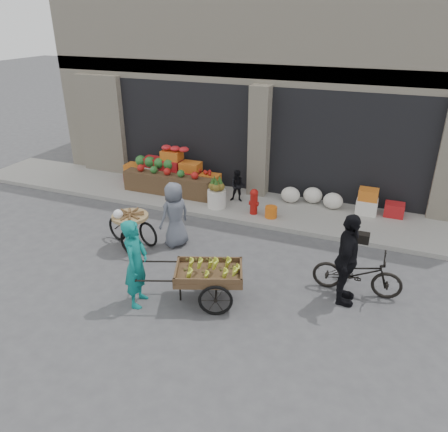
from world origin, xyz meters
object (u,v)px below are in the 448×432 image
at_px(orange_bucket, 271,212).
at_px(vendor_woman, 136,263).
at_px(pineapple_bin, 217,198).
at_px(fire_hydrant, 254,200).
at_px(bicycle, 357,273).
at_px(cyclist, 347,260).
at_px(seated_person, 238,186).
at_px(tricycle_cart, 131,226).
at_px(vendor_grey, 175,215).
at_px(banana_cart, 206,271).

height_order(orange_bucket, vendor_woman, vendor_woman).
bearing_deg(pineapple_bin, fire_hydrant, -2.60).
distance_m(bicycle, cyclist, 0.65).
xyz_separation_m(seated_person, tricycle_cart, (-1.45, -3.28, -0.02)).
bearing_deg(fire_hydrant, bicycle, -40.75).
bearing_deg(vendor_grey, fire_hydrant, 176.85).
xyz_separation_m(seated_person, bicycle, (3.68, -3.21, -0.13)).
bearing_deg(tricycle_cart, seated_person, 84.32).
height_order(vendor_woman, cyclist, cyclist).
bearing_deg(tricycle_cart, banana_cart, -9.02).
height_order(fire_hydrant, banana_cart, banana_cart).
bearing_deg(seated_person, tricycle_cart, -123.92).
relative_size(fire_hydrant, seated_person, 0.76).
bearing_deg(orange_bucket, vendor_woman, -106.80).
relative_size(fire_hydrant, vendor_grey, 0.45).
height_order(fire_hydrant, tricycle_cart, tricycle_cart).
xyz_separation_m(seated_person, banana_cart, (1.04, -4.56, 0.07)).
xyz_separation_m(pineapple_bin, cyclist, (3.88, -3.01, 0.55)).
height_order(tricycle_cart, bicycle, tricycle_cart).
bearing_deg(seated_person, fire_hydrant, -52.88).
height_order(fire_hydrant, cyclist, cyclist).
relative_size(seated_person, vendor_grey, 0.59).
relative_size(orange_bucket, cyclist, 0.17).
xyz_separation_m(pineapple_bin, fire_hydrant, (1.10, -0.05, 0.13)).
height_order(seated_person, banana_cart, seated_person).
distance_m(vendor_grey, bicycle, 4.26).
distance_m(fire_hydrant, tricycle_cart, 3.40).
relative_size(seated_person, bicycle, 0.54).
bearing_deg(seated_person, pineapple_bin, -133.69).
bearing_deg(fire_hydrant, orange_bucket, -5.71).
bearing_deg(tricycle_cart, orange_bucket, 62.40).
relative_size(tricycle_cart, cyclist, 0.79).
bearing_deg(vendor_grey, pineapple_bin, -156.70).
height_order(banana_cart, tricycle_cart, tricycle_cart).
height_order(bicycle, cyclist, cyclist).
relative_size(orange_bucket, banana_cart, 0.14).
xyz_separation_m(orange_bucket, tricycle_cart, (-2.65, -2.58, 0.30)).
xyz_separation_m(orange_bucket, bicycle, (2.48, -2.51, 0.18)).
bearing_deg(pineapple_bin, banana_cart, -69.97).
height_order(vendor_woman, vendor_grey, vendor_woman).
distance_m(pineapple_bin, fire_hydrant, 1.11).
bearing_deg(orange_bucket, vendor_grey, -129.98).
bearing_deg(tricycle_cart, bicycle, 18.93).
xyz_separation_m(fire_hydrant, vendor_grey, (-1.25, -2.13, 0.29)).
bearing_deg(vendor_woman, fire_hydrant, -21.96).
relative_size(pineapple_bin, fire_hydrant, 0.73).
height_order(pineapple_bin, orange_bucket, pineapple_bin).
bearing_deg(cyclist, vendor_woman, 110.11).
distance_m(vendor_woman, cyclist, 3.90).
xyz_separation_m(pineapple_bin, orange_bucket, (1.60, -0.10, -0.10)).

